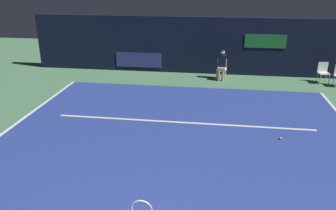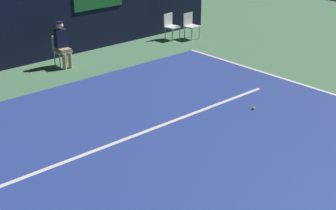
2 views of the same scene
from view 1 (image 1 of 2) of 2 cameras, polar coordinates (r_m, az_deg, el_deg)
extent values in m
plane|color=#4C7A56|center=(8.87, 1.09, -8.15)|extent=(30.95, 30.95, 0.00)
cube|color=navy|center=(8.87, 1.09, -8.12)|extent=(10.34, 11.16, 0.01)
cube|color=white|center=(10.60, 2.41, -2.96)|extent=(8.06, 0.10, 0.01)
cube|color=black|center=(15.92, 4.75, 10.03)|extent=(15.45, 0.30, 2.60)
cube|color=navy|center=(16.31, -4.98, 7.59)|extent=(2.20, 0.04, 0.70)
cube|color=#1E6B2D|center=(15.83, 16.16, 10.33)|extent=(1.80, 0.04, 0.60)
torus|color=#B2B2B7|center=(4.82, -4.47, -17.20)|extent=(0.30, 0.03, 0.30)
cube|color=white|center=(15.14, 9.04, 6.00)|extent=(0.47, 0.43, 0.04)
cube|color=white|center=(15.27, 9.14, 7.02)|extent=(0.42, 0.06, 0.42)
cylinder|color=#B2B2B7|center=(15.04, 8.23, 5.04)|extent=(0.03, 0.03, 0.46)
cylinder|color=#B2B2B7|center=(15.02, 9.65, 4.93)|extent=(0.03, 0.03, 0.46)
cylinder|color=#B2B2B7|center=(15.37, 8.33, 5.38)|extent=(0.03, 0.03, 0.46)
cylinder|color=#B2B2B7|center=(15.35, 9.73, 5.28)|extent=(0.03, 0.03, 0.46)
cube|color=tan|center=(15.05, 9.02, 6.07)|extent=(0.35, 0.42, 0.14)
cylinder|color=tan|center=(14.95, 8.57, 4.92)|extent=(0.11, 0.11, 0.46)
cylinder|color=tan|center=(14.94, 9.26, 4.87)|extent=(0.11, 0.11, 0.46)
cube|color=#141933|center=(15.08, 9.13, 7.39)|extent=(0.36, 0.25, 0.52)
sphere|color=beige|center=(15.00, 9.21, 8.80)|extent=(0.20, 0.20, 0.20)
cylinder|color=#141933|center=(14.98, 9.23, 9.14)|extent=(0.19, 0.19, 0.04)
cylinder|color=#B2B2B7|center=(15.49, 26.59, 3.41)|extent=(0.03, 0.03, 0.44)
cylinder|color=#B2B2B7|center=(15.79, 26.22, 3.79)|extent=(0.03, 0.03, 0.44)
cube|color=white|center=(15.84, 24.88, 4.88)|extent=(0.49, 0.45, 0.04)
cube|color=white|center=(15.96, 24.73, 5.88)|extent=(0.42, 0.08, 0.42)
cylinder|color=#B2B2B7|center=(15.67, 24.36, 3.96)|extent=(0.03, 0.03, 0.44)
cylinder|color=#B2B2B7|center=(15.82, 25.61, 3.91)|extent=(0.03, 0.03, 0.44)
cylinder|color=#B2B2B7|center=(15.97, 23.91, 4.33)|extent=(0.03, 0.03, 0.44)
cylinder|color=#B2B2B7|center=(16.12, 25.14, 4.28)|extent=(0.03, 0.03, 0.44)
sphere|color=#CCE033|center=(10.04, 18.51, -5.38)|extent=(0.07, 0.07, 0.07)
camera|label=2|loc=(7.13, -67.50, 12.05)|focal=54.14mm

